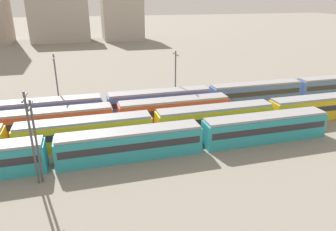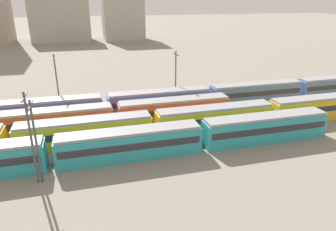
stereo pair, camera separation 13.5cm
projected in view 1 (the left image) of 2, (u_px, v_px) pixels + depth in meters
The scene contains 10 objects.
train_track_0 at pixel (130, 144), 38.78m from camera, with size 55.80×3.06×3.75m.
train_track_1 at pixel (270, 112), 49.29m from camera, with size 112.50×3.06×3.75m.
train_track_2 at pixel (50, 122), 45.59m from camera, with size 55.80×3.06×3.75m.
train_track_3 at pixel (210, 96), 57.14m from camera, with size 112.50×3.06×3.75m.
catenary_pole_0 at pixel (36, 138), 32.36m from camera, with size 0.24×3.20×9.44m.
catenary_pole_1 at pixel (175, 75), 56.82m from camera, with size 0.24×3.20×9.99m.
catenary_pole_2 at pixel (31, 135), 31.99m from camera, with size 0.24×3.20×10.37m.
catenary_pole_3 at pixel (57, 82), 52.07m from camera, with size 0.24×3.20×10.30m.
distant_building_2 at pixel (60, 20), 137.79m from camera, with size 24.95×15.25×18.54m, color #B2A899.
distant_building_3 at pixel (122, 16), 144.19m from camera, with size 17.79×18.82×21.39m, color #B2A899.
Camera 1 is at (13.97, -34.94, 19.01)m, focal length 33.41 mm.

